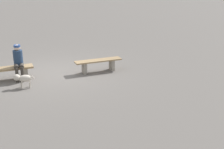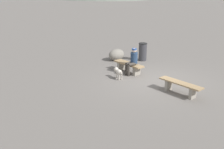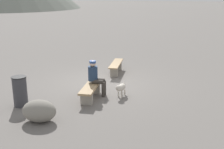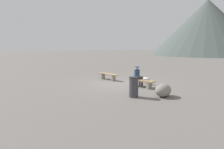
# 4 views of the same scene
# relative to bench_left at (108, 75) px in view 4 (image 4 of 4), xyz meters

# --- Properties ---
(ground) EXTENTS (210.00, 210.00, 0.06)m
(ground) POSITION_rel_bench_left_xyz_m (1.66, -0.26, -0.36)
(ground) COLOR slate
(bench_left) EXTENTS (1.83, 0.53, 0.47)m
(bench_left) POSITION_rel_bench_left_xyz_m (0.00, 0.00, 0.00)
(bench_left) COLOR gray
(bench_left) RESTS_ON ground
(bench_right) EXTENTS (1.69, 0.56, 0.46)m
(bench_right) POSITION_rel_bench_left_xyz_m (3.24, -0.09, -0.02)
(bench_right) COLOR gray
(bench_right) RESTS_ON ground
(seated_person) EXTENTS (0.33, 0.61, 1.25)m
(seated_person) POSITION_rel_bench_left_xyz_m (2.90, -0.04, 0.40)
(seated_person) COLOR navy
(seated_person) RESTS_ON ground
(dog) EXTENTS (0.68, 0.30, 0.48)m
(dog) POSITION_rel_bench_left_xyz_m (2.81, 0.86, -0.01)
(dog) COLOR beige
(dog) RESTS_ON ground
(trash_bin) EXTENTS (0.47, 0.47, 0.97)m
(trash_bin) POSITION_rel_bench_left_xyz_m (4.42, -2.05, 0.16)
(trash_bin) COLOR #38383D
(trash_bin) RESTS_ON ground
(boulder) EXTENTS (0.76, 1.02, 0.63)m
(boulder) POSITION_rel_bench_left_xyz_m (5.30, -0.91, -0.02)
(boulder) COLOR gray
(boulder) RESTS_ON ground
(distant_peak_1) EXTENTS (30.63, 30.63, 15.78)m
(distant_peak_1) POSITION_rel_bench_left_xyz_m (-13.38, 47.60, 7.56)
(distant_peak_1) COLOR #4C5651
(distant_peak_1) RESTS_ON ground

